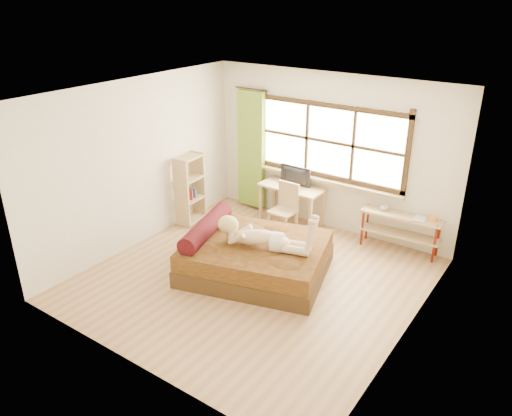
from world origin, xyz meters
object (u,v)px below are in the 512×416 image
Objects in this scene: kitten at (221,221)px; bookshelf at (190,189)px; desk at (292,191)px; chair at (285,206)px; woman at (263,228)px; pipe_shelf at (401,224)px; bed at (253,256)px.

bookshelf is (-1.28, 0.71, 0.01)m from kitten.
chair reaches higher than desk.
kitten is (-0.87, 0.15, -0.18)m from woman.
bookshelf is (-2.15, 0.86, -0.17)m from woman.
chair is (-0.52, 1.46, -0.31)m from woman.
pipe_shelf is at bearing 39.40° from woman.
pipe_shelf is (2.23, 1.80, -0.16)m from kitten.
woman is at bearing -129.20° from pipe_shelf.
bookshelf is at bearing -158.05° from chair.
kitten is 0.26× the size of desk.
desk is 1.29× the size of chair.
chair is 0.72× the size of bookshelf.
woman is 1.13× the size of bookshelf.
woman is at bearing -28.22° from bookshelf.
bed is 0.57m from woman.
woman reaches higher than kitten.
kitten is at bearing -96.81° from desk.
chair is 0.70× the size of pipe_shelf.
woman reaches higher than chair.
bed reaches higher than desk.
desk is 1.82m from bookshelf.
woman is at bearing -69.63° from desk.
pipe_shelf is at bearing 16.33° from chair.
bookshelf is at bearing 142.47° from woman.
bed is at bearing 153.86° from woman.
desk is 0.90× the size of pipe_shelf.
bed is 1.69× the size of woman.
bookshelf is (-1.64, -0.60, 0.14)m from chair.
chair is at bearing 93.65° from woman.
chair reaches higher than kitten.
desk is 1.99m from pipe_shelf.
chair is 1.94m from pipe_shelf.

